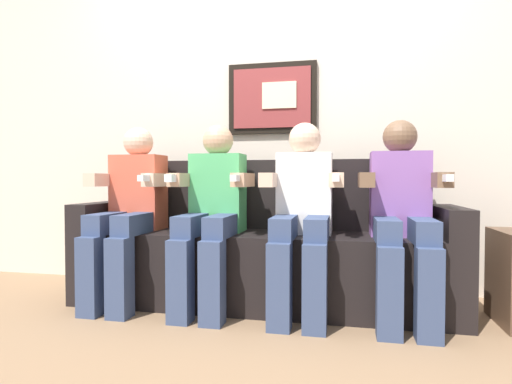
{
  "coord_description": "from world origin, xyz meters",
  "views": [
    {
      "loc": [
        0.51,
        -2.22,
        0.77
      ],
      "look_at": [
        0.0,
        0.15,
        0.7
      ],
      "focal_mm": 29.3,
      "sensor_mm": 36.0,
      "label": 1
    }
  ],
  "objects_px": {
    "person_left_center": "(212,207)",
    "person_right_center": "(303,209)",
    "person_leftmost": "(130,206)",
    "couch": "(262,253)",
    "person_rightmost": "(402,210)"
  },
  "relations": [
    {
      "from": "person_left_center",
      "to": "person_right_center",
      "type": "distance_m",
      "value": 0.54
    },
    {
      "from": "person_leftmost",
      "to": "person_right_center",
      "type": "bearing_deg",
      "value": 0.0
    },
    {
      "from": "person_leftmost",
      "to": "person_right_center",
      "type": "xyz_separation_m",
      "value": [
        1.08,
        0.0,
        0.0
      ]
    },
    {
      "from": "couch",
      "to": "person_right_center",
      "type": "relative_size",
      "value": 2.08
    },
    {
      "from": "person_left_center",
      "to": "person_right_center",
      "type": "xyz_separation_m",
      "value": [
        0.54,
        0.0,
        -0.0
      ]
    },
    {
      "from": "couch",
      "to": "person_rightmost",
      "type": "xyz_separation_m",
      "value": [
        0.81,
        -0.17,
        0.29
      ]
    },
    {
      "from": "person_rightmost",
      "to": "person_leftmost",
      "type": "bearing_deg",
      "value": 180.0
    },
    {
      "from": "person_right_center",
      "to": "couch",
      "type": "bearing_deg",
      "value": 148.12
    },
    {
      "from": "person_left_center",
      "to": "person_right_center",
      "type": "height_order",
      "value": "same"
    },
    {
      "from": "person_leftmost",
      "to": "person_right_center",
      "type": "height_order",
      "value": "same"
    },
    {
      "from": "person_left_center",
      "to": "person_rightmost",
      "type": "relative_size",
      "value": 1.0
    },
    {
      "from": "person_rightmost",
      "to": "person_left_center",
      "type": "bearing_deg",
      "value": -179.98
    },
    {
      "from": "person_leftmost",
      "to": "person_right_center",
      "type": "relative_size",
      "value": 1.0
    },
    {
      "from": "person_right_center",
      "to": "person_rightmost",
      "type": "bearing_deg",
      "value": 0.0
    },
    {
      "from": "couch",
      "to": "person_rightmost",
      "type": "relative_size",
      "value": 2.08
    }
  ]
}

